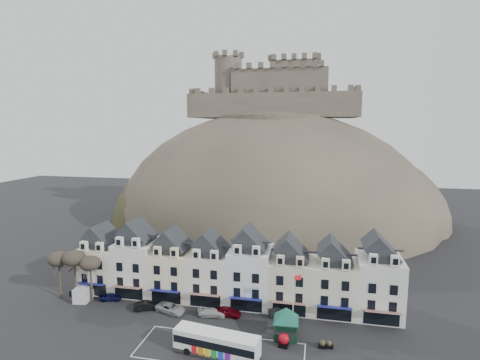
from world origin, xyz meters
name	(u,v)px	position (x,y,z in m)	size (l,w,h in m)	color
ground	(203,354)	(0.00, 0.00, 0.00)	(300.00, 300.00, 0.00)	black
coach_bay_markings	(220,350)	(2.00, 1.25, 0.00)	(22.00, 7.50, 0.01)	silver
townhouse_terrace	(232,270)	(0.15, 15.97, 5.30)	(54.40, 9.35, 11.80)	white
castle_hill	(275,222)	(1.25, 68.95, 0.11)	(100.00, 76.00, 68.00)	#3E3730
castle	(277,91)	(0.51, 75.93, 40.19)	(50.20, 22.20, 22.00)	brown
tree_left_far	(59,259)	(-29.00, 10.50, 6.90)	(3.61, 3.61, 8.24)	#312A1F
tree_left_mid	(74,259)	(-26.00, 10.50, 7.24)	(3.78, 3.78, 8.64)	#312A1F
tree_left_near	(90,264)	(-23.00, 10.50, 6.55)	(3.43, 3.43, 7.84)	#312A1F
bus	(216,343)	(1.82, 0.08, 1.77)	(11.61, 4.24, 3.20)	#262628
bus_shelter	(286,314)	(10.23, 6.13, 3.46)	(7.02, 7.02, 4.46)	black
red_buoy	(284,340)	(10.14, 3.89, 0.94)	(1.49, 1.49, 1.84)	black
flagpole	(294,297)	(11.08, 8.88, 4.77)	(1.13, 0.52, 8.35)	silver
white_van	(86,291)	(-24.68, 11.32, 1.21)	(3.10, 5.57, 2.41)	silver
planter_west	(329,345)	(16.13, 4.73, 0.50)	(1.08, 0.73, 1.05)	black
planter_east	(322,344)	(15.25, 4.58, 0.54)	(1.16, 0.78, 1.12)	black
car_navy	(111,297)	(-20.00, 11.24, 0.63)	(1.48, 3.68, 1.25)	#0A0D36
car_black	(147,306)	(-12.43, 9.50, 0.70)	(1.47, 4.23, 1.39)	black
car_silver	(171,308)	(-8.40, 9.50, 0.69)	(2.29, 4.88, 1.38)	#A3A5AB
car_white	(212,312)	(-1.58, 9.65, 0.62)	(1.75, 4.29, 1.25)	silver
car_maroon	(228,311)	(0.80, 10.29, 0.72)	(1.70, 4.22, 1.44)	#4E040D
car_charcoal	(282,312)	(9.18, 12.00, 0.71)	(1.50, 4.30, 1.42)	black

